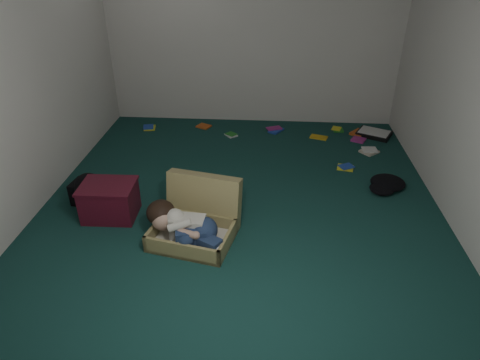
# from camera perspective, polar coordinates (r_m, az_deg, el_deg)

# --- Properties ---
(floor) EXTENTS (4.50, 4.50, 0.00)m
(floor) POSITION_cam_1_polar(r_m,az_deg,el_deg) (4.40, 0.14, -2.98)
(floor) COLOR #163F39
(floor) RESTS_ON ground
(wall_back) EXTENTS (4.50, 0.00, 4.50)m
(wall_back) POSITION_cam_1_polar(r_m,az_deg,el_deg) (6.04, 1.73, 19.48)
(wall_back) COLOR silver
(wall_back) RESTS_ON ground
(wall_front) EXTENTS (4.50, 0.00, 4.50)m
(wall_front) POSITION_cam_1_polar(r_m,az_deg,el_deg) (1.82, -4.77, -6.92)
(wall_front) COLOR silver
(wall_front) RESTS_ON ground
(wall_left) EXTENTS (0.00, 4.50, 4.50)m
(wall_left) POSITION_cam_1_polar(r_m,az_deg,el_deg) (4.46, -27.12, 12.56)
(wall_left) COLOR silver
(wall_left) RESTS_ON ground
(wall_right) EXTENTS (0.00, 4.50, 4.50)m
(wall_right) POSITION_cam_1_polar(r_m,az_deg,el_deg) (4.23, 28.95, 11.28)
(wall_right) COLOR silver
(wall_right) RESTS_ON ground
(suitcase) EXTENTS (0.83, 0.81, 0.51)m
(suitcase) POSITION_cam_1_polar(r_m,az_deg,el_deg) (3.90, -5.74, -5.26)
(suitcase) COLOR tan
(suitcase) RESTS_ON floor
(person) EXTENTS (0.72, 0.48, 0.32)m
(person) POSITION_cam_1_polar(r_m,az_deg,el_deg) (3.76, -7.45, -6.07)
(person) COLOR silver
(person) RESTS_ON suitcase
(maroon_bin) EXTENTS (0.52, 0.41, 0.35)m
(maroon_bin) POSITION_cam_1_polar(r_m,az_deg,el_deg) (4.29, -16.99, -2.62)
(maroon_bin) COLOR #541121
(maroon_bin) RESTS_ON floor
(backpack) EXTENTS (0.46, 0.39, 0.25)m
(backpack) POSITION_cam_1_polar(r_m,az_deg,el_deg) (4.60, -19.44, -1.47)
(backpack) COLOR black
(backpack) RESTS_ON floor
(clothing_pile) EXTENTS (0.49, 0.44, 0.13)m
(clothing_pile) POSITION_cam_1_polar(r_m,az_deg,el_deg) (4.86, 17.87, -0.27)
(clothing_pile) COLOR black
(clothing_pile) RESTS_ON floor
(paper_tray) EXTENTS (0.53, 0.48, 0.06)m
(paper_tray) POSITION_cam_1_polar(r_m,az_deg,el_deg) (6.16, 17.44, 5.94)
(paper_tray) COLOR black
(paper_tray) RESTS_ON floor
(book_scatter) EXTENTS (3.14, 1.35, 0.02)m
(book_scatter) POSITION_cam_1_polar(r_m,az_deg,el_deg) (5.86, 7.03, 5.66)
(book_scatter) COLOR yellow
(book_scatter) RESTS_ON floor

